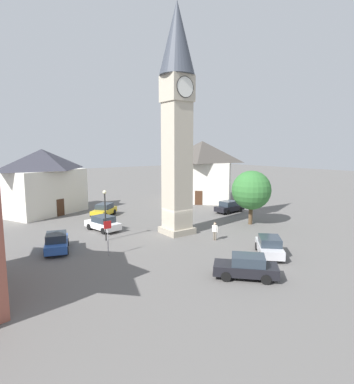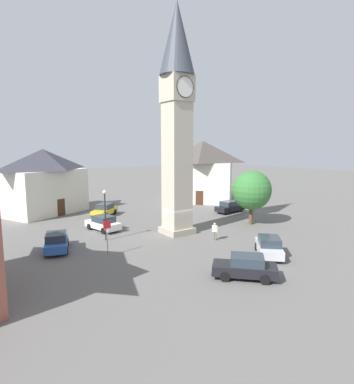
# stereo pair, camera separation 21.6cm
# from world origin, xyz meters

# --- Properties ---
(ground_plane) EXTENTS (200.00, 200.00, 0.00)m
(ground_plane) POSITION_xyz_m (0.00, 0.00, 0.00)
(ground_plane) COLOR #605E5B
(clock_tower) EXTENTS (3.33, 3.33, 21.91)m
(clock_tower) POSITION_xyz_m (0.00, 0.00, 12.84)
(clock_tower) COLOR #A59C89
(clock_tower) RESTS_ON ground
(car_blue_kerb) EXTENTS (4.24, 2.04, 1.53)m
(car_blue_kerb) POSITION_xyz_m (11.43, 4.14, 0.76)
(car_blue_kerb) COLOR black
(car_blue_kerb) RESTS_ON ground
(car_silver_kerb) EXTENTS (4.07, 4.15, 1.53)m
(car_silver_kerb) POSITION_xyz_m (-2.81, -11.51, 0.76)
(car_silver_kerb) COLOR black
(car_silver_kerb) RESTS_ON ground
(car_red_corner) EXTENTS (2.87, 4.45, 1.53)m
(car_red_corner) POSITION_xyz_m (-11.23, 1.32, 0.76)
(car_red_corner) COLOR #2D5BB7
(car_red_corner) RESTS_ON ground
(car_white_side) EXTENTS (2.53, 4.39, 1.53)m
(car_white_side) POSITION_xyz_m (-5.55, 5.24, 0.76)
(car_white_side) COLOR white
(car_white_side) RESTS_ON ground
(car_black_far) EXTENTS (4.21, 3.99, 1.53)m
(car_black_far) POSITION_xyz_m (-2.64, 11.72, 0.76)
(car_black_far) COLOR gold
(car_black_far) RESTS_ON ground
(car_green_alley) EXTENTS (4.06, 4.15, 1.53)m
(car_green_alley) POSITION_xyz_m (1.98, -9.61, 0.76)
(car_green_alley) COLOR silver
(car_green_alley) RESTS_ON ground
(pedestrian) EXTENTS (0.33, 0.53, 1.69)m
(pedestrian) POSITION_xyz_m (1.35, -4.03, 1.01)
(pedestrian) COLOR #706656
(pedestrian) RESTS_ON ground
(tree) EXTENTS (4.28, 4.28, 5.94)m
(tree) POSITION_xyz_m (8.76, -1.78, 3.79)
(tree) COLOR brown
(tree) RESTS_ON ground
(building_terrace_right) EXTENTS (11.88, 11.98, 9.40)m
(building_terrace_right) POSITION_xyz_m (14.44, 13.20, 4.80)
(building_terrace_right) COLOR silver
(building_terrace_right) RESTS_ON ground
(building_corner_back) EXTENTS (11.56, 9.70, 8.22)m
(building_corner_back) POSITION_xyz_m (-8.18, 17.62, 4.20)
(building_corner_back) COLOR silver
(building_corner_back) RESTS_ON ground
(lamp_post) EXTENTS (0.36, 0.36, 4.63)m
(lamp_post) POSITION_xyz_m (-6.75, 1.74, 3.14)
(lamp_post) COLOR black
(lamp_post) RESTS_ON ground
(road_sign) EXTENTS (0.60, 0.07, 2.80)m
(road_sign) POSITION_xyz_m (-8.32, -2.30, 1.90)
(road_sign) COLOR gray
(road_sign) RESTS_ON ground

